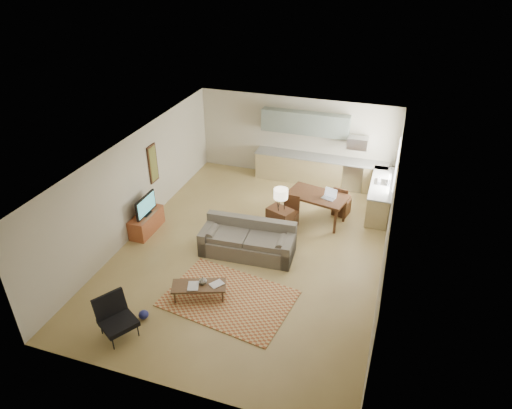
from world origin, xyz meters
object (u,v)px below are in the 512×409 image
(dining_table, at_px, (316,208))
(tv_credenza, at_px, (147,222))
(console_table, at_px, (280,221))
(armchair, at_px, (118,319))
(coffee_table, at_px, (199,291))
(sofa, at_px, (247,239))

(dining_table, bearing_deg, tv_credenza, -142.59)
(console_table, bearing_deg, armchair, -92.29)
(armchair, bearing_deg, console_table, 6.99)
(console_table, bearing_deg, coffee_table, -86.21)
(sofa, xyz_separation_m, coffee_table, (-0.47, -1.91, -0.24))
(dining_table, bearing_deg, coffee_table, -101.60)
(sofa, height_order, tv_credenza, sofa)
(sofa, distance_m, armchair, 3.76)
(sofa, bearing_deg, tv_credenza, 174.48)
(sofa, bearing_deg, dining_table, 54.81)
(tv_credenza, height_order, console_table, console_table)
(coffee_table, height_order, dining_table, dining_table)
(coffee_table, bearing_deg, armchair, -145.20)
(coffee_table, relative_size, console_table, 1.55)
(coffee_table, xyz_separation_m, dining_table, (1.80, 4.02, 0.23))
(coffee_table, bearing_deg, dining_table, 45.61)
(console_table, bearing_deg, dining_table, 73.10)
(console_table, height_order, dining_table, dining_table)
(armchair, relative_size, dining_table, 0.52)
(console_table, xyz_separation_m, dining_table, (0.79, 0.98, 0.03))
(sofa, bearing_deg, coffee_table, -107.08)
(armchair, bearing_deg, coffee_table, -3.53)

